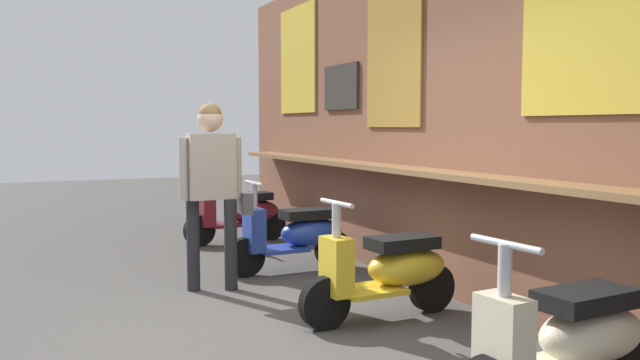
{
  "coord_description": "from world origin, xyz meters",
  "views": [
    {
      "loc": [
        4.35,
        -1.53,
        1.52
      ],
      "look_at": [
        -1.03,
        0.96,
        1.03
      ],
      "focal_mm": 36.42,
      "sensor_mm": 36.0,
      "label": 1
    }
  ],
  "objects_px": {
    "scooter_blue": "(297,234)",
    "scooter_cream": "(570,341)",
    "scooter_yellow": "(390,270)",
    "shopper_with_handbag": "(213,176)",
    "scooter_maroon": "(242,213)"
  },
  "relations": [
    {
      "from": "scooter_blue",
      "to": "scooter_yellow",
      "type": "xyz_separation_m",
      "value": [
        1.87,
        -0.0,
        0.0
      ]
    },
    {
      "from": "scooter_blue",
      "to": "scooter_yellow",
      "type": "bearing_deg",
      "value": 88.39
    },
    {
      "from": "scooter_blue",
      "to": "scooter_cream",
      "type": "bearing_deg",
      "value": 88.39
    },
    {
      "from": "scooter_blue",
      "to": "scooter_cream",
      "type": "relative_size",
      "value": 1.0
    },
    {
      "from": "scooter_cream",
      "to": "shopper_with_handbag",
      "type": "bearing_deg",
      "value": -76.98
    },
    {
      "from": "scooter_blue",
      "to": "shopper_with_handbag",
      "type": "xyz_separation_m",
      "value": [
        0.4,
        -1.01,
        0.68
      ]
    },
    {
      "from": "scooter_blue",
      "to": "scooter_yellow",
      "type": "height_order",
      "value": "same"
    },
    {
      "from": "scooter_maroon",
      "to": "scooter_yellow",
      "type": "relative_size",
      "value": 1.0
    },
    {
      "from": "scooter_maroon",
      "to": "shopper_with_handbag",
      "type": "xyz_separation_m",
      "value": [
        2.28,
        -1.01,
        0.68
      ]
    },
    {
      "from": "scooter_blue",
      "to": "scooter_cream",
      "type": "distance_m",
      "value": 3.72
    },
    {
      "from": "scooter_yellow",
      "to": "scooter_cream",
      "type": "height_order",
      "value": "same"
    },
    {
      "from": "scooter_cream",
      "to": "shopper_with_handbag",
      "type": "xyz_separation_m",
      "value": [
        -3.32,
        -1.01,
        0.68
      ]
    },
    {
      "from": "scooter_blue",
      "to": "scooter_yellow",
      "type": "relative_size",
      "value": 1.0
    },
    {
      "from": "scooter_cream",
      "to": "shopper_with_handbag",
      "type": "distance_m",
      "value": 3.54
    },
    {
      "from": "scooter_maroon",
      "to": "scooter_cream",
      "type": "relative_size",
      "value": 1.0
    }
  ]
}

